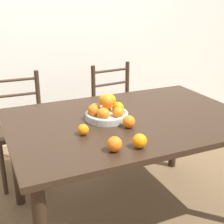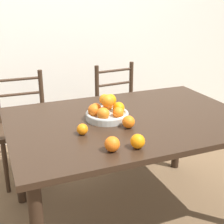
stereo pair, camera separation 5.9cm
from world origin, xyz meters
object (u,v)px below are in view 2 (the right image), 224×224
orange_loose_1 (112,144)px  orange_loose_2 (138,141)px  chair_right (121,114)px  chair_left (24,128)px  fruit_bowl (107,111)px  orange_loose_0 (82,129)px  orange_loose_3 (128,122)px

orange_loose_1 → orange_loose_2: orange_loose_1 is taller
chair_right → chair_left: bearing=174.6°
fruit_bowl → orange_loose_1: fruit_bowl is taller
fruit_bowl → chair_right: (0.46, 0.81, -0.37)m
chair_left → chair_right: same height
fruit_bowl → orange_loose_2: size_ratio=3.59×
orange_loose_2 → chair_left: (-0.46, 1.26, -0.36)m
orange_loose_0 → chair_left: bearing=103.5°
orange_loose_1 → orange_loose_3: bearing=49.9°
orange_loose_0 → orange_loose_3: 0.29m
fruit_bowl → chair_left: size_ratio=0.30×
fruit_bowl → chair_right: bearing=60.3°
fruit_bowl → chair_left: (-0.46, 0.81, -0.37)m
orange_loose_2 → orange_loose_0: bearing=128.4°
chair_left → chair_right: size_ratio=1.00×
orange_loose_3 → chair_right: size_ratio=0.08×
orange_loose_1 → orange_loose_0: bearing=107.4°
fruit_bowl → orange_loose_1: bearing=-107.9°
orange_loose_1 → fruit_bowl: bearing=72.1°
orange_loose_0 → chair_right: size_ratio=0.07×
fruit_bowl → orange_loose_0: size_ratio=4.27×
orange_loose_0 → orange_loose_1: (0.08, -0.26, 0.01)m
orange_loose_0 → orange_loose_3: (0.29, -0.01, 0.01)m
orange_loose_0 → chair_right: bearing=55.2°
orange_loose_0 → chair_left: chair_left is taller
orange_loose_1 → chair_right: bearing=64.2°
orange_loose_3 → orange_loose_0: bearing=177.7°
chair_right → orange_loose_2: bearing=-115.6°
orange_loose_1 → chair_left: chair_left is taller
orange_loose_0 → orange_loose_2: 0.36m
fruit_bowl → chair_left: fruit_bowl is taller
orange_loose_2 → chair_right: size_ratio=0.08×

